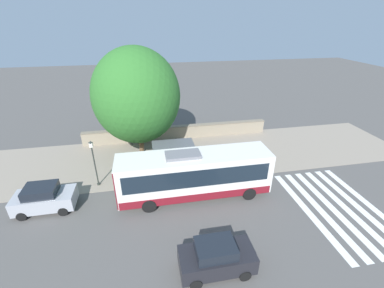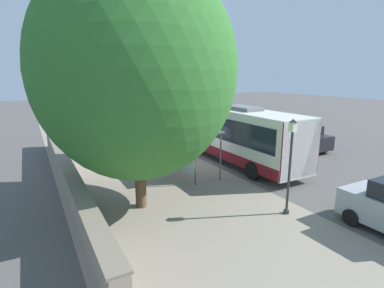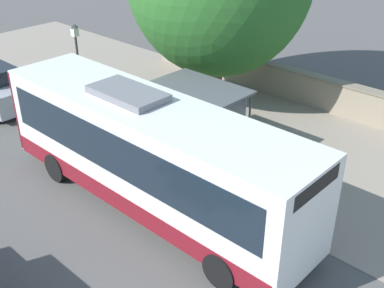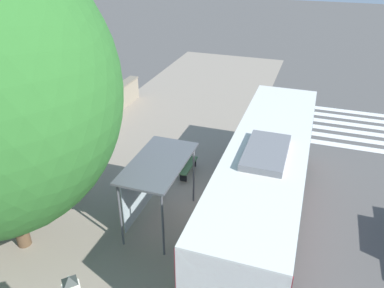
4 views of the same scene
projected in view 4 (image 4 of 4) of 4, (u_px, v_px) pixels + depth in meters
The scene contains 8 objects.
ground_plane at pixel (218, 211), 14.83m from camera, with size 120.00×120.00×0.00m, color #514F4C.
sidewalk_plaza at pixel (117, 190), 16.10m from camera, with size 9.00×44.00×0.02m.
crosswalk_stripes at pixel (347, 127), 21.43m from camera, with size 9.00×5.25×0.01m.
stone_wall at pixel (36, 159), 16.88m from camera, with size 0.60×20.00×1.48m.
bus at pixel (265, 182), 13.30m from camera, with size 2.73×11.04×3.69m.
bus_shelter at pixel (154, 171), 13.31m from camera, with size 1.85×3.46×2.68m.
pedestrian at pixel (243, 145), 17.65m from camera, with size 0.34×0.22×1.61m.
bench at pixel (187, 165), 17.00m from camera, with size 0.40×1.65×0.88m.
Camera 4 is at (2.78, -11.41, 9.51)m, focal length 35.00 mm.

